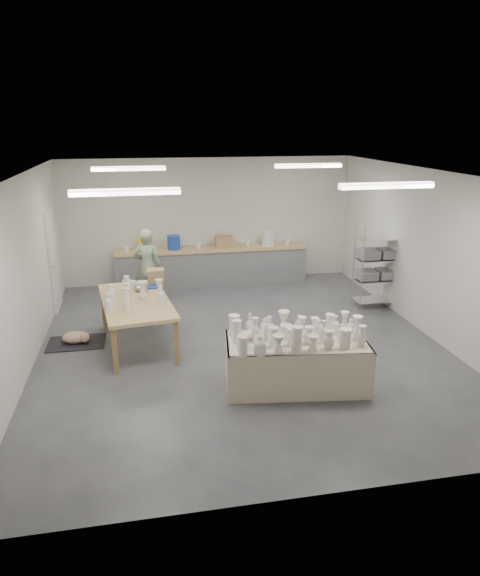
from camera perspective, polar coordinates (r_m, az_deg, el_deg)
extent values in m
plane|color=#424449|center=(9.25, 0.09, -6.23)|extent=(8.00, 8.00, 0.00)
cube|color=white|center=(8.47, 0.09, 12.54)|extent=(7.00, 8.00, 0.02)
cube|color=silver|center=(12.60, -3.44, 7.47)|extent=(7.00, 0.02, 3.00)
cube|color=silver|center=(5.12, 8.84, -8.89)|extent=(7.00, 0.02, 3.00)
cube|color=silver|center=(8.79, -22.91, 1.41)|extent=(0.02, 8.00, 3.00)
cube|color=silver|center=(10.00, 20.21, 3.61)|extent=(0.02, 8.00, 3.00)
cube|color=white|center=(11.37, -20.03, 2.92)|extent=(0.05, 0.90, 2.10)
cube|color=white|center=(6.83, -12.60, 10.37)|extent=(1.40, 0.12, 0.08)
cube|color=white|center=(7.64, 15.99, 10.89)|extent=(1.40, 0.12, 0.08)
cube|color=white|center=(10.32, -12.26, 12.84)|extent=(1.40, 0.12, 0.08)
cube|color=white|center=(10.87, 7.60, 13.33)|extent=(1.40, 0.12, 0.08)
cube|color=tan|center=(12.42, -3.19, 4.34)|extent=(4.60, 0.60, 0.06)
cube|color=slate|center=(12.53, -3.16, 2.34)|extent=(4.60, 0.55, 0.84)
cylinder|color=yellow|center=(12.27, -10.66, 4.85)|extent=(0.30, 0.30, 0.34)
cylinder|color=#1F40A8|center=(12.29, -7.38, 5.03)|extent=(0.30, 0.30, 0.34)
cylinder|color=white|center=(12.63, 3.12, 5.51)|extent=(0.30, 0.30, 0.34)
cube|color=#A77750|center=(12.42, -1.83, 5.17)|extent=(0.40, 0.30, 0.28)
cylinder|color=white|center=(12.29, -12.50, 4.28)|extent=(0.10, 0.10, 0.14)
cylinder|color=white|center=(12.36, -4.58, 4.72)|extent=(0.10, 0.10, 0.14)
cylinder|color=white|center=(12.54, 0.89, 4.98)|extent=(0.10, 0.10, 0.14)
cylinder|color=white|center=(12.78, 5.30, 5.15)|extent=(0.10, 0.10, 0.14)
cylinder|color=silver|center=(10.83, 13.45, 1.98)|extent=(0.02, 0.02, 1.80)
cylinder|color=silver|center=(11.20, 17.38, 2.17)|extent=(0.02, 0.02, 1.80)
cylinder|color=silver|center=(11.21, 12.54, 2.60)|extent=(0.02, 0.02, 1.80)
cylinder|color=silver|center=(11.57, 16.37, 2.76)|extent=(0.02, 0.02, 1.80)
cube|color=silver|center=(11.41, 14.66, -1.24)|extent=(0.88, 0.48, 0.02)
cube|color=silver|center=(11.28, 14.84, 0.92)|extent=(0.88, 0.48, 0.02)
cube|color=silver|center=(11.16, 15.02, 3.13)|extent=(0.88, 0.48, 0.02)
cube|color=silver|center=(11.06, 15.21, 5.38)|extent=(0.88, 0.48, 0.02)
cube|color=slate|center=(11.15, 13.87, 1.45)|extent=(0.38, 0.42, 0.18)
cube|color=slate|center=(11.34, 15.89, 1.56)|extent=(0.38, 0.42, 0.18)
cube|color=slate|center=(11.03, 14.04, 3.69)|extent=(0.38, 0.42, 0.18)
cube|color=slate|center=(11.23, 16.08, 3.76)|extent=(0.38, 0.42, 0.18)
cube|color=olive|center=(7.79, 6.23, -8.66)|extent=(1.94, 1.08, 0.63)
cube|color=beige|center=(7.62, 6.34, -5.98)|extent=(2.20, 1.26, 0.03)
cube|color=beige|center=(7.37, 7.34, -9.93)|extent=(2.07, 0.31, 0.73)
cube|color=beige|center=(8.18, 5.27, -6.89)|extent=(2.07, 0.31, 0.73)
cube|color=tan|center=(9.14, -11.52, -1.47)|extent=(1.40, 2.36, 0.06)
cube|color=olive|center=(8.35, -14.71, -6.74)|extent=(0.08, 0.08, 0.78)
cube|color=olive|center=(8.33, -7.97, -6.35)|extent=(0.08, 0.08, 0.78)
cube|color=olive|center=(10.28, -14.10, -1.92)|extent=(0.08, 0.08, 0.78)
cube|color=olive|center=(10.27, -8.66, -1.60)|extent=(0.08, 0.08, 0.78)
ellipsoid|color=silver|center=(9.60, -10.96, 0.02)|extent=(0.26, 0.26, 0.12)
cylinder|color=#1F40A8|center=(9.74, -9.61, 0.14)|extent=(0.26, 0.26, 0.03)
cylinder|color=white|center=(9.81, -11.85, 0.41)|extent=(0.11, 0.11, 0.12)
cube|color=#A77750|center=(9.94, -9.34, 1.27)|extent=(0.32, 0.26, 0.28)
cube|color=black|center=(9.73, -17.72, -5.82)|extent=(1.00, 0.70, 0.02)
ellipsoid|color=white|center=(9.69, -17.78, -5.22)|extent=(0.51, 0.38, 0.20)
sphere|color=white|center=(9.56, -16.90, -5.32)|extent=(0.17, 0.17, 0.17)
imported|color=#8AA37E|center=(11.26, -10.22, 2.39)|extent=(0.69, 0.55, 1.64)
cylinder|color=red|center=(11.66, -10.10, 0.26)|extent=(0.45, 0.45, 0.04)
cylinder|color=silver|center=(11.66, -9.43, -0.50)|extent=(0.02, 0.02, 0.29)
cylinder|color=silver|center=(11.84, -10.16, -0.25)|extent=(0.02, 0.02, 0.29)
cylinder|color=silver|center=(11.63, -10.61, -0.62)|extent=(0.02, 0.02, 0.29)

